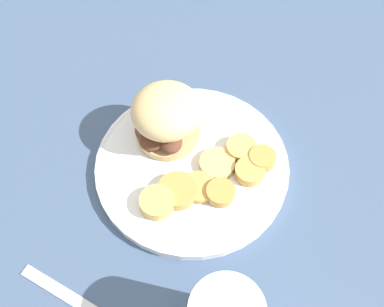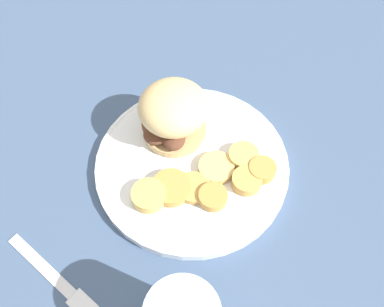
% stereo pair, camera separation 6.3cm
% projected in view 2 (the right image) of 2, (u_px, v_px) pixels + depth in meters
% --- Properties ---
extents(ground_plane, '(4.00, 4.00, 0.00)m').
position_uv_depth(ground_plane, '(192.00, 168.00, 0.67)').
color(ground_plane, '#3D5170').
extents(dinner_plate, '(0.28, 0.28, 0.02)m').
position_uv_depth(dinner_plate, '(192.00, 165.00, 0.66)').
color(dinner_plate, white).
rests_on(dinner_plate, ground_plane).
extents(sandwich, '(0.10, 0.11, 0.09)m').
position_uv_depth(sandwich, '(173.00, 114.00, 0.65)').
color(sandwich, tan).
rests_on(sandwich, dinner_plate).
extents(potato_round_0, '(0.04, 0.04, 0.02)m').
position_uv_depth(potato_round_0, '(247.00, 181.00, 0.63)').
color(potato_round_0, tan).
rests_on(potato_round_0, dinner_plate).
extents(potato_round_1, '(0.05, 0.05, 0.01)m').
position_uv_depth(potato_round_1, '(194.00, 188.00, 0.63)').
color(potato_round_1, tan).
rests_on(potato_round_1, dinner_plate).
extents(potato_round_2, '(0.04, 0.04, 0.01)m').
position_uv_depth(potato_round_2, '(243.00, 156.00, 0.65)').
color(potato_round_2, tan).
rests_on(potato_round_2, dinner_plate).
extents(potato_round_3, '(0.06, 0.06, 0.01)m').
position_uv_depth(potato_round_3, '(171.00, 188.00, 0.63)').
color(potato_round_3, '#BC8942').
rests_on(potato_round_3, dinner_plate).
extents(potato_round_4, '(0.05, 0.05, 0.02)m').
position_uv_depth(potato_round_4, '(149.00, 196.00, 0.62)').
color(potato_round_4, tan).
rests_on(potato_round_4, dinner_plate).
extents(potato_round_5, '(0.04, 0.04, 0.01)m').
position_uv_depth(potato_round_5, '(213.00, 197.00, 0.62)').
color(potato_round_5, '#BC8942').
rests_on(potato_round_5, dinner_plate).
extents(potato_round_6, '(0.05, 0.05, 0.01)m').
position_uv_depth(potato_round_6, '(216.00, 167.00, 0.65)').
color(potato_round_6, '#DBB766').
rests_on(potato_round_6, dinner_plate).
extents(potato_round_7, '(0.04, 0.04, 0.02)m').
position_uv_depth(potato_round_7, '(262.00, 170.00, 0.64)').
color(potato_round_7, '#BC8942').
rests_on(potato_round_7, dinner_plate).
extents(fork, '(0.17, 0.02, 0.00)m').
position_uv_depth(fork, '(55.00, 278.00, 0.58)').
color(fork, silver).
rests_on(fork, ground_plane).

